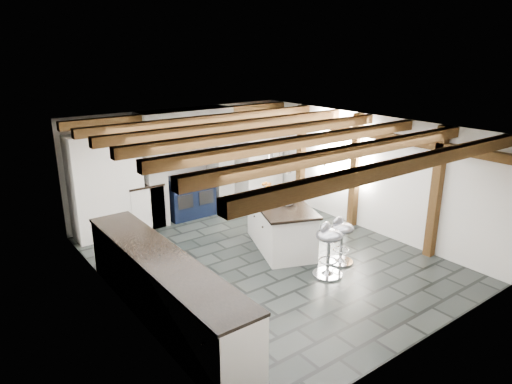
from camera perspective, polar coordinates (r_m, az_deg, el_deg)
ground at (r=8.00m, az=1.15°, el=-8.36°), size 6.00×6.00×0.00m
room_shell at (r=8.41m, az=-8.05°, el=0.58°), size 6.00×6.03×6.00m
range_cooker at (r=9.92m, az=-8.36°, el=-0.40°), size 1.00×0.63×0.99m
kitchen_island at (r=8.29m, az=3.09°, el=-4.14°), size 1.45×1.92×1.13m
bar_stool_near at (r=7.81m, az=10.61°, el=-5.34°), size 0.45×0.45×0.80m
bar_stool_far at (r=7.32m, az=9.01°, el=-6.41°), size 0.57×0.57×0.89m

